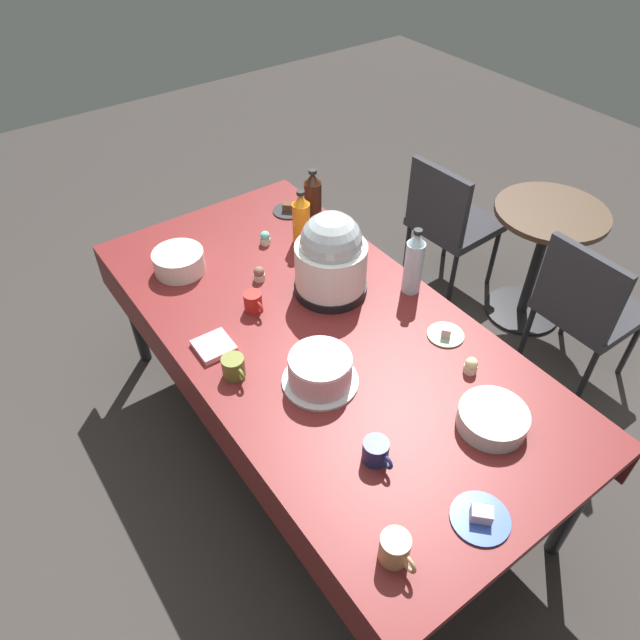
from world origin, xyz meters
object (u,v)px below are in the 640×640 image
object	(u,v)px
coffee_mug_olive	(234,367)
coffee_mug_tan	(395,549)
ceramic_snack_bowl	(179,261)
dessert_plate_sage	(446,333)
dessert_plate_cobalt	(480,517)
slow_cooker	(331,258)
soda_bottle_cola	(313,200)
glass_salad_bowl	(493,419)
frosted_layer_cake	(320,371)
cupcake_rose	(265,238)
dessert_plate_charcoal	(288,210)
round_cafe_table	(542,245)
coffee_mug_navy	(376,451)
maroon_chair_right	(586,304)
soda_bottle_water	(414,263)
potluck_table	(320,340)
cupcake_mint	(259,274)
cupcake_berry	(471,365)
coffee_mug_red	(253,302)
soda_bottle_orange_juice	(301,219)
maroon_chair_left	(449,219)

from	to	relation	value
coffee_mug_olive	coffee_mug_tan	bearing A→B (deg)	1.51
ceramic_snack_bowl	dessert_plate_sage	xyz separation A→B (m)	(1.01, 0.67, -0.04)
coffee_mug_olive	dessert_plate_cobalt	bearing A→B (deg)	18.35
slow_cooker	soda_bottle_cola	bearing A→B (deg)	153.12
slow_cooker	dessert_plate_sage	world-z (taller)	slow_cooker
dessert_plate_sage	coffee_mug_olive	size ratio (longest dim) A/B	1.18
glass_salad_bowl	ceramic_snack_bowl	world-z (taller)	ceramic_snack_bowl
frosted_layer_cake	slow_cooker	size ratio (longest dim) A/B	0.74
slow_cooker	cupcake_rose	xyz separation A→B (m)	(-0.47, -0.04, -0.14)
dessert_plate_charcoal	slow_cooker	bearing A→B (deg)	-17.59
dessert_plate_cobalt	round_cafe_table	size ratio (longest dim) A/B	0.25
coffee_mug_navy	glass_salad_bowl	bearing A→B (deg)	72.90
coffee_mug_tan	maroon_chair_right	size ratio (longest dim) A/B	0.15
frosted_layer_cake	soda_bottle_water	world-z (taller)	soda_bottle_water
potluck_table	dessert_plate_cobalt	size ratio (longest dim) A/B	12.06
cupcake_mint	coffee_mug_navy	world-z (taller)	coffee_mug_navy
ceramic_snack_bowl	dessert_plate_cobalt	size ratio (longest dim) A/B	1.26
slow_cooker	ceramic_snack_bowl	distance (m)	0.71
maroon_chair_right	glass_salad_bowl	bearing A→B (deg)	-73.56
ceramic_snack_bowl	coffee_mug_navy	xyz separation A→B (m)	(1.29, 0.07, -0.01)
glass_salad_bowl	dessert_plate_cobalt	world-z (taller)	glass_salad_bowl
dessert_plate_charcoal	soda_bottle_water	world-z (taller)	soda_bottle_water
cupcake_berry	round_cafe_table	bearing A→B (deg)	114.72
potluck_table	ceramic_snack_bowl	xyz separation A→B (m)	(-0.68, -0.29, 0.11)
coffee_mug_navy	coffee_mug_red	distance (m)	0.86
frosted_layer_cake	coffee_mug_olive	world-z (taller)	frosted_layer_cake
glass_salad_bowl	cupcake_rose	world-z (taller)	glass_salad_bowl
soda_bottle_water	coffee_mug_olive	bearing A→B (deg)	-90.61
cupcake_mint	soda_bottle_water	bearing A→B (deg)	48.26
coffee_mug_olive	round_cafe_table	xyz separation A→B (m)	(-0.07, 1.95, -0.30)
slow_cooker	coffee_mug_navy	size ratio (longest dim) A/B	3.06
ceramic_snack_bowl	soda_bottle_water	bearing A→B (deg)	46.65
potluck_table	soda_bottle_water	size ratio (longest dim) A/B	7.07
dessert_plate_cobalt	maroon_chair_right	size ratio (longest dim) A/B	0.21
soda_bottle_cola	coffee_mug_tan	size ratio (longest dim) A/B	2.29
soda_bottle_orange_juice	coffee_mug_red	xyz separation A→B (m)	(0.30, -0.45, -0.08)
dessert_plate_cobalt	coffee_mug_red	xyz separation A→B (m)	(-1.21, -0.06, 0.03)
ceramic_snack_bowl	maroon_chair_right	size ratio (longest dim) A/B	0.27
ceramic_snack_bowl	soda_bottle_water	world-z (taller)	soda_bottle_water
dessert_plate_sage	glass_salad_bowl	bearing A→B (deg)	-24.76
dessert_plate_sage	coffee_mug_navy	bearing A→B (deg)	-64.72
dessert_plate_charcoal	cupcake_berry	bearing A→B (deg)	-2.60
coffee_mug_red	round_cafe_table	bearing A→B (deg)	83.10
cupcake_berry	maroon_chair_left	size ratio (longest dim) A/B	0.08
dessert_plate_charcoal	cupcake_berry	distance (m)	1.33
soda_bottle_water	maroon_chair_right	world-z (taller)	soda_bottle_water
cupcake_mint	soda_bottle_orange_juice	distance (m)	0.36
glass_salad_bowl	dessert_plate_cobalt	bearing A→B (deg)	-52.79
frosted_layer_cake	coffee_mug_tan	size ratio (longest dim) A/B	2.16
cupcake_rose	soda_bottle_cola	distance (m)	0.30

